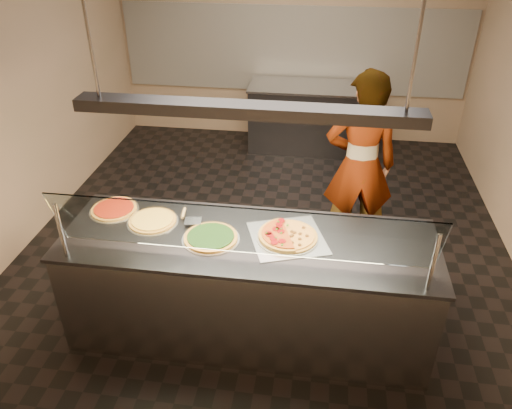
# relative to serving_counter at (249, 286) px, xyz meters

# --- Properties ---
(ground) EXTENTS (5.00, 6.00, 0.02)m
(ground) POSITION_rel_serving_counter_xyz_m (-0.01, 1.18, -0.48)
(ground) COLOR black
(ground) RESTS_ON ground
(wall_back) EXTENTS (5.00, 0.02, 3.00)m
(wall_back) POSITION_rel_serving_counter_xyz_m (-0.01, 4.19, 1.03)
(wall_back) COLOR tan
(wall_back) RESTS_ON ground
(wall_front) EXTENTS (5.00, 0.02, 3.00)m
(wall_front) POSITION_rel_serving_counter_xyz_m (-0.01, -1.83, 1.03)
(wall_front) COLOR tan
(wall_front) RESTS_ON ground
(wall_left) EXTENTS (0.02, 6.00, 3.00)m
(wall_left) POSITION_rel_serving_counter_xyz_m (-2.52, 1.18, 1.03)
(wall_left) COLOR tan
(wall_left) RESTS_ON ground
(tile_band) EXTENTS (4.90, 0.02, 1.20)m
(tile_band) POSITION_rel_serving_counter_xyz_m (-0.01, 4.16, 0.83)
(tile_band) COLOR silver
(tile_band) RESTS_ON wall_back
(serving_counter) EXTENTS (2.85, 0.94, 0.93)m
(serving_counter) POSITION_rel_serving_counter_xyz_m (0.00, 0.00, 0.00)
(serving_counter) COLOR #B7B7BC
(serving_counter) RESTS_ON ground
(sneeze_guard) EXTENTS (2.61, 0.18, 0.54)m
(sneeze_guard) POSITION_rel_serving_counter_xyz_m (-0.00, -0.34, 0.76)
(sneeze_guard) COLOR #B7B7BC
(sneeze_guard) RESTS_ON serving_counter
(perforated_tray) EXTENTS (0.68, 0.68, 0.01)m
(perforated_tray) POSITION_rel_serving_counter_xyz_m (0.29, 0.05, 0.47)
(perforated_tray) COLOR silver
(perforated_tray) RESTS_ON serving_counter
(half_pizza_pepperoni) EXTENTS (0.36, 0.49, 0.05)m
(half_pizza_pepperoni) POSITION_rel_serving_counter_xyz_m (0.19, 0.05, 0.50)
(half_pizza_pepperoni) COLOR #9F6C28
(half_pizza_pepperoni) RESTS_ON perforated_tray
(half_pizza_sausage) EXTENTS (0.36, 0.49, 0.04)m
(half_pizza_sausage) POSITION_rel_serving_counter_xyz_m (0.40, 0.05, 0.49)
(half_pizza_sausage) COLOR #9F6C28
(half_pizza_sausage) RESTS_ON perforated_tray
(pizza_spinach) EXTENTS (0.44, 0.44, 0.03)m
(pizza_spinach) POSITION_rel_serving_counter_xyz_m (-0.28, -0.04, 0.48)
(pizza_spinach) COLOR silver
(pizza_spinach) RESTS_ON serving_counter
(pizza_cheese) EXTENTS (0.40, 0.40, 0.03)m
(pizza_cheese) POSITION_rel_serving_counter_xyz_m (-0.79, 0.12, 0.48)
(pizza_cheese) COLOR silver
(pizza_cheese) RESTS_ON serving_counter
(pizza_tomato) EXTENTS (0.40, 0.40, 0.03)m
(pizza_tomato) POSITION_rel_serving_counter_xyz_m (-1.15, 0.25, 0.48)
(pizza_tomato) COLOR silver
(pizza_tomato) RESTS_ON serving_counter
(pizza_spatula) EXTENTS (0.19, 0.23, 0.02)m
(pizza_spatula) POSITION_rel_serving_counter_xyz_m (-0.52, 0.20, 0.49)
(pizza_spatula) COLOR #B7B7BC
(pizza_spatula) RESTS_ON pizza_spinach
(prep_table) EXTENTS (1.71, 0.74, 0.93)m
(prep_table) POSITION_rel_serving_counter_xyz_m (0.29, 3.73, 0.00)
(prep_table) COLOR #313136
(prep_table) RESTS_ON ground
(worker) EXTENTS (0.73, 0.51, 1.88)m
(worker) POSITION_rel_serving_counter_xyz_m (0.88, 1.33, 0.48)
(worker) COLOR #302E33
(worker) RESTS_ON ground
(heat_lamp_housing) EXTENTS (2.30, 0.18, 0.08)m
(heat_lamp_housing) POSITION_rel_serving_counter_xyz_m (0.00, 0.00, 1.48)
(heat_lamp_housing) COLOR #313136
(heat_lamp_housing) RESTS_ON ceiling
(lamp_rod_left) EXTENTS (0.02, 0.02, 1.01)m
(lamp_rod_left) POSITION_rel_serving_counter_xyz_m (-1.00, 0.00, 2.03)
(lamp_rod_left) COLOR #B7B7BC
(lamp_rod_left) RESTS_ON ceiling
(lamp_rod_right) EXTENTS (0.02, 0.02, 1.01)m
(lamp_rod_right) POSITION_rel_serving_counter_xyz_m (1.00, 0.00, 2.03)
(lamp_rod_right) COLOR #B7B7BC
(lamp_rod_right) RESTS_ON ceiling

